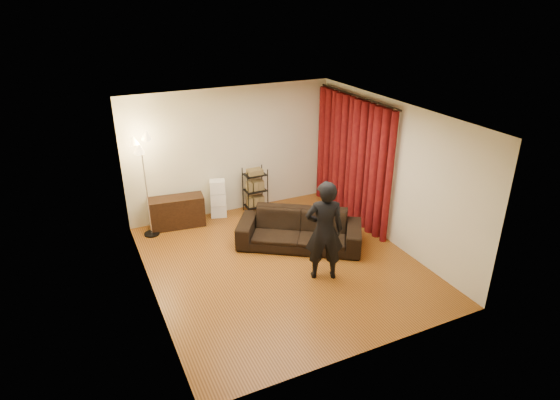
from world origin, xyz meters
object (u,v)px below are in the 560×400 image
storage_boxes (218,198)px  floor_lamp (146,187)px  sofa (300,230)px  wire_shelf (255,190)px  person (324,231)px  media_cabinet (177,212)px

storage_boxes → floor_lamp: 1.62m
sofa → wire_shelf: size_ratio=2.30×
person → wire_shelf: person is taller
person → storage_boxes: person is taller
person → sofa: bearing=-74.4°
sofa → floor_lamp: 3.04m
floor_lamp → person: bearing=-49.6°
media_cabinet → wire_shelf: size_ratio=1.10×
sofa → media_cabinet: sofa is taller
sofa → wire_shelf: 1.77m
sofa → person: 1.24m
person → floor_lamp: size_ratio=0.85×
person → floor_lamp: bearing=-27.4°
wire_shelf → storage_boxes: bearing=-164.3°
wire_shelf → floor_lamp: (-2.29, -0.12, 0.52)m
storage_boxes → floor_lamp: bearing=-171.3°
sofa → person: bearing=-63.0°
person → floor_lamp: 3.61m
floor_lamp → wire_shelf: bearing=2.9°
sofa → storage_boxes: size_ratio=2.77×
media_cabinet → storage_boxes: bearing=12.0°
wire_shelf → floor_lamp: size_ratio=0.49×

